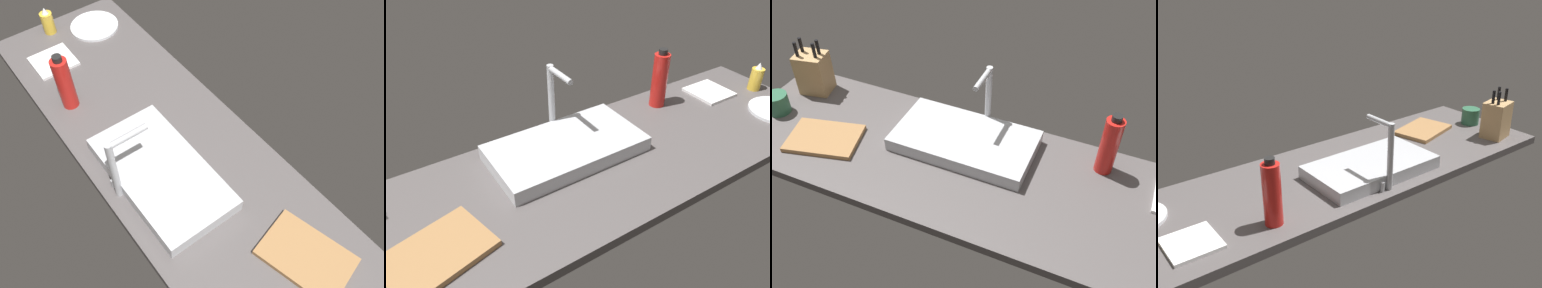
% 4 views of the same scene
% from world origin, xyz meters
% --- Properties ---
extents(countertop_slab, '(1.92, 0.59, 0.04)m').
position_xyz_m(countertop_slab, '(0.00, 0.00, 0.02)').
color(countertop_slab, '#514C4C').
rests_on(countertop_slab, ground).
extents(sink_basin, '(0.52, 0.28, 0.05)m').
position_xyz_m(sink_basin, '(-0.07, 0.10, 0.06)').
color(sink_basin, '#B7BABF').
rests_on(sink_basin, countertop_slab).
extents(faucet, '(0.06, 0.14, 0.27)m').
position_xyz_m(faucet, '(-0.04, 0.23, 0.19)').
color(faucet, '#B7BABF').
rests_on(faucet, countertop_slab).
extents(knife_block, '(0.14, 0.12, 0.24)m').
position_xyz_m(knife_block, '(-0.80, 0.17, 0.13)').
color(knife_block, tan).
rests_on(knife_block, countertop_slab).
extents(cutting_board, '(0.30, 0.24, 0.02)m').
position_xyz_m(cutting_board, '(-0.58, -0.09, 0.04)').
color(cutting_board, '#9E7042').
rests_on(cutting_board, countertop_slab).
extents(water_bottle, '(0.06, 0.06, 0.24)m').
position_xyz_m(water_bottle, '(0.42, 0.19, 0.15)').
color(water_bottle, red).
rests_on(water_bottle, countertop_slab).
extents(dish_towel, '(0.16, 0.17, 0.01)m').
position_xyz_m(dish_towel, '(0.69, 0.13, 0.04)').
color(dish_towel, white).
rests_on(dish_towel, countertop_slab).
extents(coffee_mug, '(0.09, 0.09, 0.08)m').
position_xyz_m(coffee_mug, '(-0.85, -0.02, 0.08)').
color(coffee_mug, '#2D6647').
rests_on(coffee_mug, countertop_slab).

